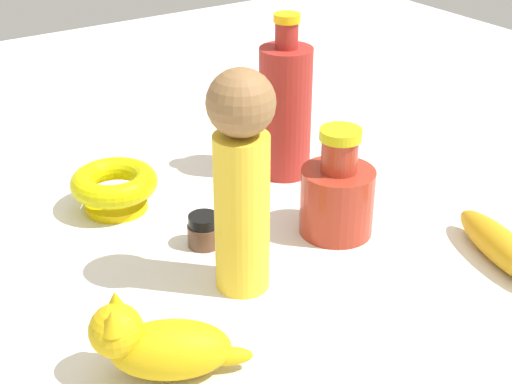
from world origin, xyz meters
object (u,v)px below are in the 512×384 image
object	(u,v)px
nail_polish_jar	(204,231)
bowl	(114,186)
bottle_short	(337,194)
bottle_tall	(285,109)
cat_figurine	(157,344)
person_figure_adult	(242,177)
banana	(501,246)

from	to	relation	value
nail_polish_jar	bowl	bearing A→B (deg)	19.81
bottle_short	bottle_tall	xyz separation A→B (m)	(0.17, -0.04, 0.05)
bottle_tall	cat_figurine	bearing A→B (deg)	129.07
bowl	cat_figurine	xyz separation A→B (m)	(-0.32, 0.10, 0.00)
bottle_short	bottle_tall	size ratio (longest dim) A/B	0.60
bottle_short	nail_polish_jar	bearing A→B (deg)	67.63
bowl	nail_polish_jar	world-z (taller)	bowl
person_figure_adult	cat_figurine	bearing A→B (deg)	118.49
person_figure_adult	bottle_tall	bearing A→B (deg)	-44.87
bottle_tall	banana	size ratio (longest dim) A/B	1.42
bottle_short	bowl	distance (m)	0.29
banana	nail_polish_jar	bearing A→B (deg)	-113.85
bottle_short	person_figure_adult	bearing A→B (deg)	101.57
nail_polish_jar	banana	xyz separation A→B (m)	(-0.22, -0.27, 0.00)
person_figure_adult	cat_figurine	xyz separation A→B (m)	(-0.08, 0.14, -0.10)
bottle_short	nail_polish_jar	xyz separation A→B (m)	(0.06, 0.15, -0.03)
bottle_short	person_figure_adult	xyz separation A→B (m)	(-0.03, 0.16, 0.08)
banana	bottle_short	bearing A→B (deg)	-128.17
bottle_tall	person_figure_adult	bearing A→B (deg)	135.13
bottle_tall	nail_polish_jar	size ratio (longest dim) A/B	5.72
bowl	bottle_tall	distance (m)	0.26
person_figure_adult	bowl	distance (m)	0.26
bottle_tall	cat_figurine	distance (m)	0.45
bowl	nail_polish_jar	distance (m)	0.15
nail_polish_jar	banana	world-z (taller)	same
cat_figurine	bottle_short	bearing A→B (deg)	-69.92
bottle_short	banana	distance (m)	0.20
bottle_short	bowl	bearing A→B (deg)	44.87
person_figure_adult	bottle_short	bearing A→B (deg)	-78.43
nail_polish_jar	banana	distance (m)	0.35
nail_polish_jar	person_figure_adult	bearing A→B (deg)	176.35
bottle_short	cat_figurine	xyz separation A→B (m)	(-0.11, 0.30, -0.02)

